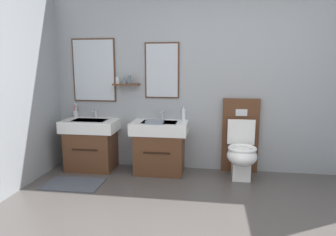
# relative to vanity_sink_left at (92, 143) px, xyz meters

# --- Properties ---
(wall_back) EXTENTS (5.08, 0.27, 2.75)m
(wall_back) POSITION_rel_vanity_sink_left_xyz_m (1.86, 0.26, 1.01)
(wall_back) COLOR #999EA3
(wall_back) RESTS_ON ground
(bath_mat) EXTENTS (0.68, 0.44, 0.01)m
(bath_mat) POSITION_rel_vanity_sink_left_xyz_m (0.00, -0.59, -0.36)
(bath_mat) COLOR #474C56
(bath_mat) RESTS_ON ground
(vanity_sink_left) EXTENTS (0.74, 0.49, 0.70)m
(vanity_sink_left) POSITION_rel_vanity_sink_left_xyz_m (0.00, 0.00, 0.00)
(vanity_sink_left) COLOR #56331E
(vanity_sink_left) RESTS_ON ground
(tap_on_left_sink) EXTENTS (0.03, 0.13, 0.11)m
(tap_on_left_sink) POSITION_rel_vanity_sink_left_xyz_m (-0.00, 0.18, 0.40)
(tap_on_left_sink) COLOR silver
(tap_on_left_sink) RESTS_ON vanity_sink_left
(vanity_sink_right) EXTENTS (0.74, 0.49, 0.70)m
(vanity_sink_right) POSITION_rel_vanity_sink_left_xyz_m (0.97, 0.00, 0.00)
(vanity_sink_right) COLOR #56331E
(vanity_sink_right) RESTS_ON ground
(tap_on_right_sink) EXTENTS (0.03, 0.13, 0.11)m
(tap_on_right_sink) POSITION_rel_vanity_sink_left_xyz_m (0.97, 0.18, 0.40)
(tap_on_right_sink) COLOR silver
(tap_on_right_sink) RESTS_ON vanity_sink_right
(toilet) EXTENTS (0.48, 0.62, 1.00)m
(toilet) POSITION_rel_vanity_sink_left_xyz_m (2.03, 0.00, 0.01)
(toilet) COLOR #56331E
(toilet) RESTS_ON ground
(toothbrush_cup) EXTENTS (0.07, 0.07, 0.21)m
(toothbrush_cup) POSITION_rel_vanity_sink_left_xyz_m (-0.29, 0.16, 0.39)
(toothbrush_cup) COLOR silver
(toothbrush_cup) RESTS_ON vanity_sink_left
(soap_dispenser) EXTENTS (0.06, 0.06, 0.19)m
(soap_dispenser) POSITION_rel_vanity_sink_left_xyz_m (1.27, 0.17, 0.41)
(soap_dispenser) COLOR white
(soap_dispenser) RESTS_ON vanity_sink_right
(folded_hand_towel) EXTENTS (0.22, 0.16, 0.04)m
(folded_hand_towel) POSITION_rel_vanity_sink_left_xyz_m (0.93, -0.14, 0.35)
(folded_hand_towel) COLOR gray
(folded_hand_towel) RESTS_ON vanity_sink_right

